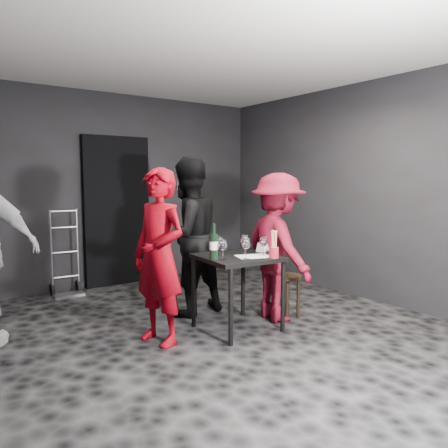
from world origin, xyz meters
TOP-DOWN VIEW (x-y plane):
  - floor at (0.00, 0.00)m, footprint 4.50×5.00m
  - ceiling at (0.00, 0.00)m, footprint 4.50×5.00m
  - wall_back at (0.00, 2.50)m, footprint 4.50×0.04m
  - wall_right at (2.25, 0.00)m, footprint 0.04×5.00m
  - doorway at (0.00, 2.44)m, footprint 0.95×0.10m
  - wallbox_upper at (0.85, 2.45)m, footprint 0.12×0.06m
  - wallbox_lower at (1.05, 2.45)m, footprint 0.10×0.06m
  - hand_truck at (-0.78, 2.27)m, footprint 0.37×0.32m
  - tasting_table at (0.25, -0.06)m, footprint 0.72×0.72m
  - stool at (0.92, -0.08)m, footprint 0.31×0.31m
  - server_red at (-0.55, 0.07)m, footprint 0.57×0.72m
  - woman_black at (0.11, 0.67)m, footprint 1.04×0.65m
  - man_maroon at (0.78, -0.06)m, footprint 0.65×1.13m
  - tasting_mat at (0.34, -0.19)m, footprint 0.38×0.31m
  - wine_glass_a at (-0.01, -0.18)m, footprint 0.10×0.10m
  - wine_glass_b at (0.03, 0.02)m, footprint 0.09×0.09m
  - wine_glass_c at (0.16, 0.12)m, footprint 0.08×0.08m
  - wine_glass_d at (0.20, -0.25)m, footprint 0.10×0.10m
  - wine_glass_e at (0.44, -0.23)m, footprint 0.10×0.10m
  - wine_glass_f at (0.34, -0.06)m, footprint 0.10×0.10m
  - wine_bottle at (-0.06, -0.10)m, footprint 0.08×0.08m
  - breadstick_cup at (0.45, -0.37)m, footprint 0.09×0.09m
  - reserved_card at (0.56, -0.06)m, footprint 0.09×0.14m

SIDE VIEW (x-z plane):
  - floor at x=0.00m, z-range -0.01..0.01m
  - hand_truck at x=-0.78m, z-range -0.35..0.76m
  - stool at x=0.92m, z-range 0.13..0.60m
  - tasting_table at x=0.25m, z-range 0.28..1.03m
  - tasting_mat at x=0.34m, z-range 0.75..0.75m
  - reserved_card at x=0.56m, z-range 0.75..0.85m
  - man_maroon at x=0.78m, z-range 0.00..1.64m
  - wine_glass_c at x=0.16m, z-range 0.75..0.94m
  - wine_glass_b at x=0.03m, z-range 0.75..0.94m
  - wine_glass_e at x=0.44m, z-range 0.75..0.96m
  - wine_glass_a at x=-0.01m, z-range 0.75..0.96m
  - wine_glass_d at x=0.20m, z-range 0.75..0.97m
  - wine_glass_f at x=0.34m, z-range 0.75..0.97m
  - server_red at x=-0.55m, z-range 0.00..1.73m
  - breadstick_cup at x=0.45m, z-range 0.74..1.02m
  - wine_bottle at x=-0.06m, z-range 0.71..1.05m
  - woman_black at x=0.11m, z-range 0.00..2.03m
  - doorway at x=0.00m, z-range 0.00..2.10m
  - wall_back at x=0.00m, z-range 0.00..2.70m
  - wall_right at x=2.25m, z-range 0.00..2.70m
  - wallbox_lower at x=1.05m, z-range 1.33..1.47m
  - wallbox_upper at x=0.85m, z-range 1.39..1.51m
  - ceiling at x=0.00m, z-range 2.69..2.71m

